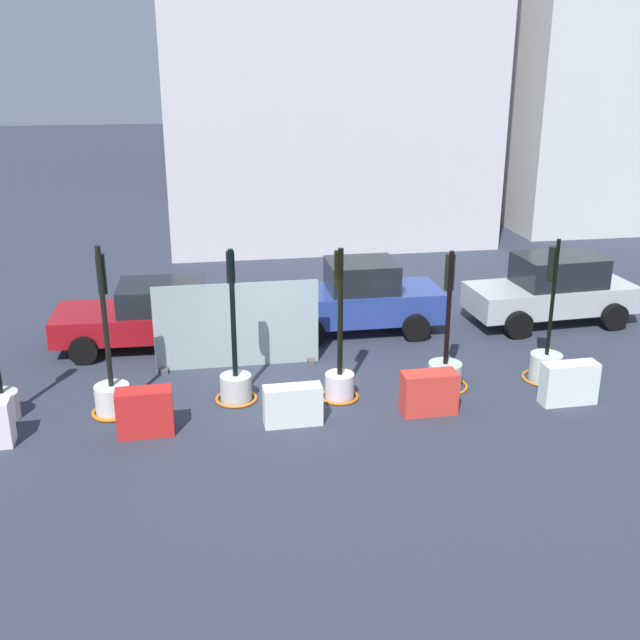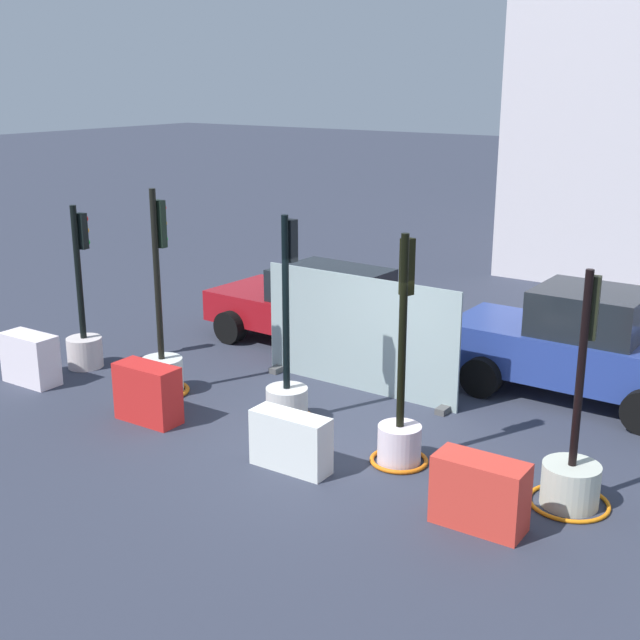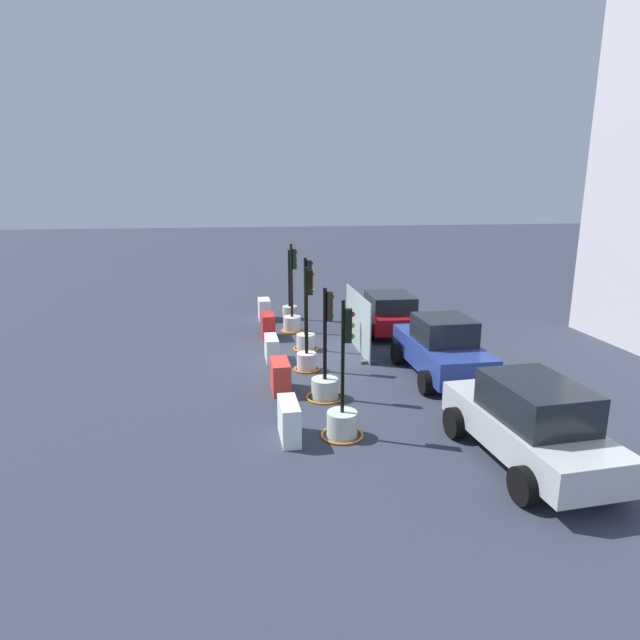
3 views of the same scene
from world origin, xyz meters
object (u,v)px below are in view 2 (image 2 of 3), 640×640
traffic_light_2 (287,388)px  construction_barrier_2 (291,442)px  traffic_light_4 (572,471)px  construction_barrier_0 (30,359)px  car_blue_estate (582,346)px  construction_barrier_1 (148,393)px  traffic_light_1 (162,363)px  construction_barrier_3 (480,493)px  traffic_light_0 (84,335)px  traffic_light_3 (400,423)px  car_red_compact (317,306)px

traffic_light_2 → construction_barrier_2: 1.59m
traffic_light_4 → construction_barrier_0: bearing=-173.0°
traffic_light_2 → car_blue_estate: bearing=47.3°
traffic_light_4 → construction_barrier_1: size_ratio=2.85×
traffic_light_1 → construction_barrier_3: 6.12m
traffic_light_0 → construction_barrier_1: 2.93m
construction_barrier_0 → traffic_light_2: bearing=14.4°
construction_barrier_3 → car_blue_estate: car_blue_estate is taller
traffic_light_0 → traffic_light_1: 2.06m
traffic_light_2 → construction_barrier_2: traffic_light_2 is taller
traffic_light_2 → traffic_light_3: size_ratio=1.00×
traffic_light_0 → traffic_light_1: (2.06, -0.13, -0.07)m
traffic_light_1 → construction_barrier_1: (0.66, -0.96, -0.08)m
traffic_light_0 → traffic_light_4: 8.79m
construction_barrier_0 → construction_barrier_3: (8.19, -0.01, -0.01)m
traffic_light_2 → car_blue_estate: size_ratio=0.76×
traffic_light_4 → car_blue_estate: 3.77m
construction_barrier_0 → construction_barrier_1: construction_barrier_1 is taller
traffic_light_0 → traffic_light_4: (8.79, 0.02, -0.14)m
construction_barrier_2 → car_red_compact: bearing=121.6°
traffic_light_2 → construction_barrier_2: bearing=-51.2°
traffic_light_1 → traffic_light_2: (2.39, 0.22, 0.01)m
traffic_light_1 → traffic_light_2: size_ratio=1.07×
traffic_light_2 → traffic_light_0: bearing=-178.8°
car_red_compact → construction_barrier_1: bearing=-88.7°
traffic_light_0 → construction_barrier_2: 5.56m
traffic_light_3 → construction_barrier_1: (-3.80, -0.93, -0.12)m
construction_barrier_3 → car_blue_estate: bearing=95.0°
traffic_light_2 → construction_barrier_1: size_ratio=3.05×
traffic_light_3 → construction_barrier_2: (-1.08, -0.99, -0.18)m
traffic_light_2 → construction_barrier_3: bearing=-17.9°
traffic_light_1 → traffic_light_3: bearing=-0.3°
car_red_compact → traffic_light_2: bearing=-61.4°
traffic_light_1 → construction_barrier_2: (3.38, -1.02, -0.13)m
traffic_light_1 → construction_barrier_3: size_ratio=3.10×
traffic_light_3 → car_blue_estate: bearing=72.7°
traffic_light_0 → car_red_compact: bearing=52.8°
traffic_light_0 → car_blue_estate: (7.69, 3.61, 0.26)m
traffic_light_0 → construction_barrier_0: traffic_light_0 is taller
traffic_light_4 → traffic_light_3: bearing=-175.5°
traffic_light_1 → construction_barrier_1: bearing=-55.4°
construction_barrier_1 → car_blue_estate: 6.85m
construction_barrier_0 → construction_barrier_3: bearing=-0.1°
traffic_light_4 → construction_barrier_1: 6.17m
traffic_light_1 → car_blue_estate: bearing=33.6°
traffic_light_3 → car_blue_estate: traffic_light_3 is taller
traffic_light_3 → construction_barrier_0: traffic_light_3 is taller
traffic_light_1 → construction_barrier_0: bearing=-156.3°
construction_barrier_2 → construction_barrier_3: (2.66, 0.06, 0.03)m
traffic_light_2 → construction_barrier_0: (-4.54, -1.16, -0.10)m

